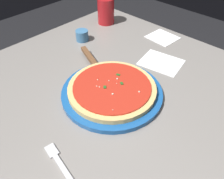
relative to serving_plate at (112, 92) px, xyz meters
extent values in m
cube|color=black|center=(-0.43, 0.42, -0.40)|extent=(0.06, 0.06, 0.73)
cube|color=gray|center=(-0.02, 0.03, -0.02)|extent=(0.95, 0.92, 0.03)
cylinder|color=#195199|center=(0.00, 0.00, 0.00)|extent=(0.31, 0.31, 0.02)
cylinder|color=#DBB26B|center=(0.00, 0.00, 0.02)|extent=(0.27, 0.27, 0.02)
cylinder|color=red|center=(0.00, 0.00, 0.03)|extent=(0.24, 0.24, 0.00)
sphere|color=#EFEACC|center=(0.07, -0.07, 0.03)|extent=(0.00, 0.00, 0.00)
sphere|color=#EFEACC|center=(0.03, -0.03, 0.03)|extent=(0.00, 0.00, 0.00)
sphere|color=#EFEACC|center=(0.00, 0.02, 0.03)|extent=(0.00, 0.00, 0.00)
sphere|color=#EFEACC|center=(0.03, -0.03, 0.03)|extent=(0.01, 0.01, 0.01)
sphere|color=#EFEACC|center=(-0.02, -0.03, 0.03)|extent=(0.00, 0.00, 0.00)
sphere|color=#EFEACC|center=(-0.03, -0.03, 0.03)|extent=(0.00, 0.00, 0.00)
sphere|color=#EFEACC|center=(-0.01, 0.03, 0.03)|extent=(0.01, 0.01, 0.01)
sphere|color=#EFEACC|center=(-0.02, 0.01, 0.03)|extent=(0.00, 0.00, 0.00)
sphere|color=#EFEACC|center=(0.08, 0.03, 0.03)|extent=(0.01, 0.01, 0.01)
sphere|color=#EFEACC|center=(-0.05, -0.01, 0.03)|extent=(0.00, 0.00, 0.00)
cube|color=#23561E|center=(0.02, 0.03, 0.03)|extent=(0.01, 0.01, 0.00)
cube|color=#23561E|center=(-0.02, 0.05, 0.03)|extent=(0.01, 0.01, 0.00)
cube|color=#23561E|center=(-0.01, -0.02, 0.03)|extent=(0.01, 0.01, 0.00)
cube|color=silver|center=(-0.08, 0.03, 0.01)|extent=(0.11, 0.10, 0.00)
cube|color=brown|center=(-0.18, 0.07, 0.01)|extent=(0.13, 0.06, 0.01)
cylinder|color=#B2191E|center=(-0.37, 0.34, 0.05)|extent=(0.08, 0.08, 0.11)
cylinder|color=teal|center=(-0.32, 0.16, 0.01)|extent=(0.05, 0.05, 0.04)
cube|color=white|center=(0.01, 0.25, -0.01)|extent=(0.16, 0.14, 0.00)
cube|color=white|center=(-0.09, 0.41, -0.01)|extent=(0.12, 0.12, 0.00)
cube|color=silver|center=(0.03, -0.25, -0.01)|extent=(0.04, 0.03, 0.00)
camera|label=1|loc=(0.35, -0.37, 0.47)|focal=35.96mm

